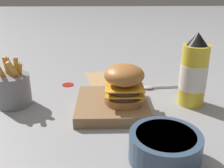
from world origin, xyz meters
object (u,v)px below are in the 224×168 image
at_px(side_bowl, 165,146).
at_px(spoon, 156,87).
at_px(serving_board, 112,105).
at_px(fries_basket, 13,89).
at_px(burger, 124,84).
at_px(ketchup_bottle, 194,73).

xyz_separation_m(side_bowl, spoon, (-0.38, 0.05, -0.03)).
relative_size(serving_board, fries_basket, 1.38).
height_order(serving_board, side_bowl, side_bowl).
height_order(burger, ketchup_bottle, ketchup_bottle).
relative_size(fries_basket, side_bowl, 1.02).
distance_m(serving_board, ketchup_bottle, 0.25).
bearing_deg(side_bowl, burger, -161.85).
xyz_separation_m(serving_board, spoon, (-0.15, 0.16, -0.01)).
height_order(side_bowl, spoon, side_bowl).
bearing_deg(fries_basket, spoon, 103.88).
distance_m(ketchup_bottle, spoon, 0.17).
distance_m(serving_board, spoon, 0.22).
height_order(ketchup_bottle, side_bowl, ketchup_bottle).
distance_m(serving_board, burger, 0.08).
bearing_deg(spoon, side_bowl, 77.06).
bearing_deg(ketchup_bottle, burger, -77.27).
xyz_separation_m(ketchup_bottle, fries_basket, (-0.01, -0.53, -0.05)).
distance_m(fries_basket, spoon, 0.46).
xyz_separation_m(burger, ketchup_bottle, (-0.05, 0.21, 0.01)).
relative_size(ketchup_bottle, spoon, 1.36).
relative_size(burger, side_bowl, 0.74).
distance_m(burger, ketchup_bottle, 0.21).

